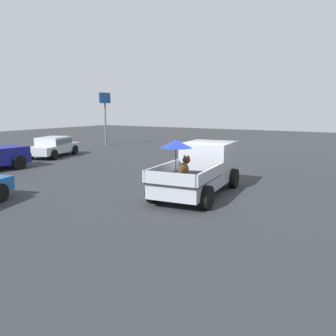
% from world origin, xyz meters
% --- Properties ---
extents(ground_plane, '(80.00, 80.00, 0.00)m').
position_xyz_m(ground_plane, '(0.00, 0.00, 0.00)').
color(ground_plane, '#2D3033').
extents(pickup_truck_main, '(5.23, 2.71, 2.23)m').
position_xyz_m(pickup_truck_main, '(0.43, 0.06, 0.96)').
color(pickup_truck_main, black).
rests_on(pickup_truck_main, ground).
extents(parked_sedan_far, '(4.63, 2.99, 1.33)m').
position_xyz_m(parked_sedan_far, '(4.48, 13.20, 0.74)').
color(parked_sedan_far, black).
rests_on(parked_sedan_far, ground).
extents(motel_sign, '(1.40, 0.16, 4.59)m').
position_xyz_m(motel_sign, '(11.95, 15.04, 3.26)').
color(motel_sign, '#59595B').
rests_on(motel_sign, ground).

